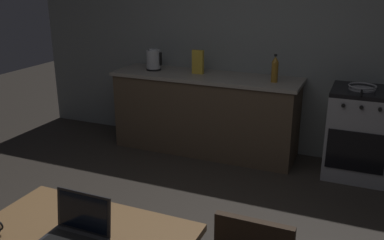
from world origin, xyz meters
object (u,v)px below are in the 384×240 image
at_px(laptop, 74,234).
at_px(electric_kettle, 154,60).
at_px(stove_oven, 358,133).
at_px(bottle, 275,69).
at_px(frying_pan, 362,87).
at_px(cereal_box, 198,62).

xyz_separation_m(laptop, electric_kettle, (-1.12, 2.96, 0.27)).
xyz_separation_m(stove_oven, bottle, (-0.88, -0.05, 0.60)).
relative_size(laptop, electric_kettle, 1.27).
distance_m(stove_oven, electric_kettle, 2.41).
relative_size(electric_kettle, frying_pan, 0.57).
relative_size(electric_kettle, bottle, 0.86).
relative_size(stove_oven, laptop, 2.86).
distance_m(laptop, frying_pan, 3.18).
relative_size(laptop, frying_pan, 0.72).
bearing_deg(laptop, bottle, 82.32).
relative_size(laptop, bottle, 1.09).
height_order(stove_oven, electric_kettle, electric_kettle).
distance_m(stove_oven, bottle, 1.07).
bearing_deg(cereal_box, frying_pan, -1.55).
relative_size(bottle, cereal_box, 1.09).
height_order(stove_oven, laptop, laptop).
bearing_deg(frying_pan, stove_oven, 54.80).
bearing_deg(cereal_box, electric_kettle, -177.95).
bearing_deg(bottle, laptop, -96.48).
xyz_separation_m(electric_kettle, bottle, (1.46, -0.05, 0.02)).
distance_m(stove_oven, laptop, 3.22).
relative_size(bottle, frying_pan, 0.67).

